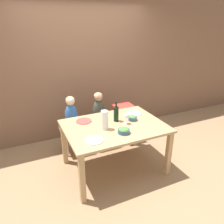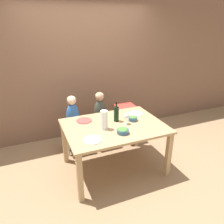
% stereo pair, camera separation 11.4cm
% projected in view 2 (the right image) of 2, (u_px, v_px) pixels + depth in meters
% --- Properties ---
extents(ground_plane, '(14.00, 14.00, 0.00)m').
position_uv_depth(ground_plane, '(114.00, 168.00, 3.51)').
color(ground_plane, '#9E7A56').
extents(wall_back, '(10.00, 0.06, 2.70)m').
position_uv_depth(wall_back, '(86.00, 68.00, 4.16)').
color(wall_back, brown).
rests_on(wall_back, ground_plane).
extents(dining_table, '(1.46, 1.07, 0.76)m').
position_uv_depth(dining_table, '(114.00, 131.00, 3.25)').
color(dining_table, tan).
rests_on(dining_table, ground_plane).
extents(chair_far_left, '(0.42, 0.38, 0.46)m').
position_uv_depth(chair_far_left, '(74.00, 131.00, 3.85)').
color(chair_far_left, silver).
rests_on(chair_far_left, ground_plane).
extents(chair_far_center, '(0.42, 0.38, 0.46)m').
position_uv_depth(chair_far_center, '(100.00, 126.00, 4.03)').
color(chair_far_center, silver).
rests_on(chair_far_center, ground_plane).
extents(chair_right_highchair, '(0.36, 0.32, 0.71)m').
position_uv_depth(chair_right_highchair, '(125.00, 113.00, 4.14)').
color(chair_right_highchair, silver).
rests_on(chair_right_highchair, ground_plane).
extents(person_child_left, '(0.22, 0.17, 0.57)m').
position_uv_depth(person_child_left, '(72.00, 112.00, 3.71)').
color(person_child_left, '#3366B2').
rests_on(person_child_left, chair_far_left).
extents(person_child_center, '(0.22, 0.17, 0.57)m').
position_uv_depth(person_child_center, '(100.00, 107.00, 3.89)').
color(person_child_center, '#3D4238').
rests_on(person_child_center, chair_far_center).
extents(wine_bottle, '(0.08, 0.08, 0.31)m').
position_uv_depth(wine_bottle, '(116.00, 114.00, 3.30)').
color(wine_bottle, black).
rests_on(wine_bottle, dining_table).
extents(paper_towel_roll, '(0.10, 0.10, 0.28)m').
position_uv_depth(paper_towel_roll, '(104.00, 120.00, 3.06)').
color(paper_towel_roll, white).
rests_on(paper_towel_roll, dining_table).
extents(wine_glass_near, '(0.08, 0.08, 0.17)m').
position_uv_depth(wine_glass_near, '(126.00, 116.00, 3.21)').
color(wine_glass_near, white).
rests_on(wine_glass_near, dining_table).
extents(salad_bowl_large, '(0.17, 0.17, 0.08)m').
position_uv_depth(salad_bowl_large, '(123.00, 131.00, 2.97)').
color(salad_bowl_large, '#335675').
rests_on(salad_bowl_large, dining_table).
extents(salad_bowl_small, '(0.14, 0.14, 0.08)m').
position_uv_depth(salad_bowl_small, '(133.00, 118.00, 3.35)').
color(salad_bowl_small, '#335675').
rests_on(salad_bowl_small, dining_table).
extents(dinner_plate_front_left, '(0.24, 0.24, 0.01)m').
position_uv_depth(dinner_plate_front_left, '(93.00, 140.00, 2.81)').
color(dinner_plate_front_left, silver).
rests_on(dinner_plate_front_left, dining_table).
extents(dinner_plate_back_left, '(0.24, 0.24, 0.01)m').
position_uv_depth(dinner_plate_back_left, '(84.00, 121.00, 3.35)').
color(dinner_plate_back_left, '#D14C47').
rests_on(dinner_plate_back_left, dining_table).
extents(dinner_plate_back_right, '(0.24, 0.24, 0.01)m').
position_uv_depth(dinner_plate_back_right, '(135.00, 114.00, 3.60)').
color(dinner_plate_back_right, silver).
rests_on(dinner_plate_back_right, dining_table).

